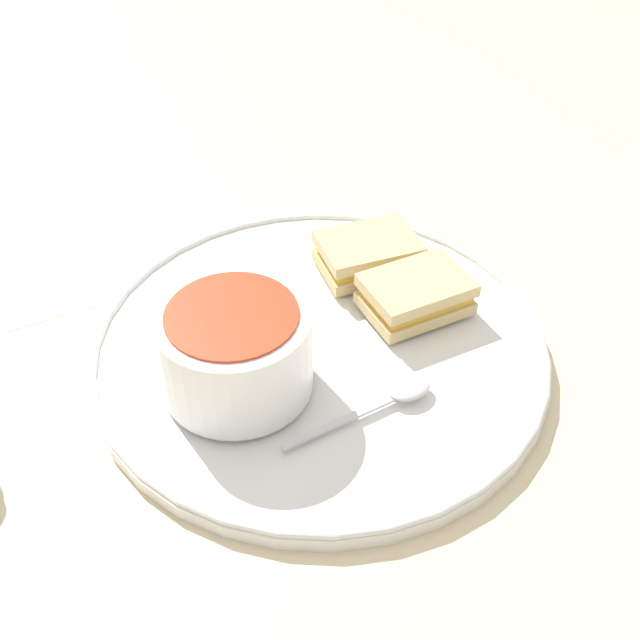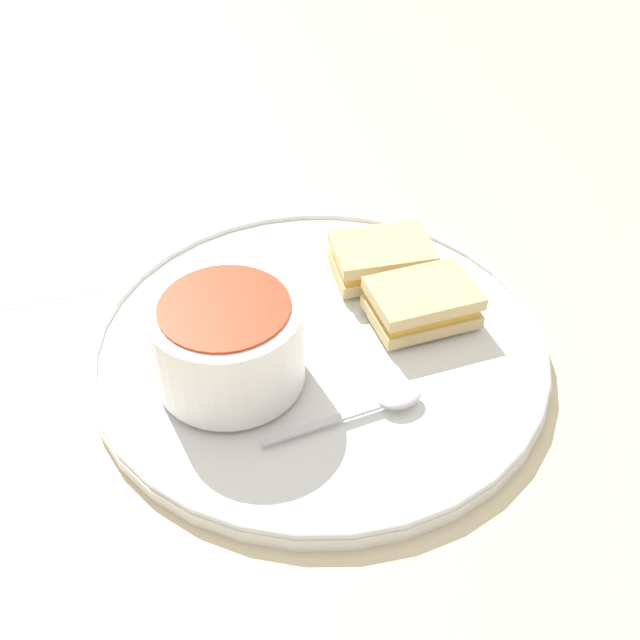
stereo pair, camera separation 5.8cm
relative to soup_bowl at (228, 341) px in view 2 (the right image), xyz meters
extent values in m
plane|color=beige|center=(-0.08, -0.02, -0.05)|extent=(2.40, 2.40, 0.00)
cylinder|color=white|center=(-0.08, -0.02, -0.05)|extent=(0.37, 0.37, 0.01)
torus|color=white|center=(-0.08, -0.02, -0.04)|extent=(0.37, 0.37, 0.01)
cylinder|color=white|center=(0.00, 0.00, -0.03)|extent=(0.06, 0.06, 0.01)
cylinder|color=white|center=(0.00, 0.00, 0.00)|extent=(0.11, 0.11, 0.07)
cylinder|color=red|center=(0.00, 0.00, 0.03)|extent=(0.10, 0.10, 0.01)
cube|color=silver|center=(-0.05, 0.07, -0.03)|extent=(0.10, 0.01, 0.00)
ellipsoid|color=silver|center=(-0.11, 0.06, -0.03)|extent=(0.04, 0.03, 0.01)
cube|color=#DBBC7F|center=(-0.17, -0.02, -0.03)|extent=(0.09, 0.06, 0.01)
cube|color=gold|center=(-0.17, -0.02, -0.02)|extent=(0.08, 0.06, 0.01)
cube|color=#DBBC7F|center=(-0.17, -0.02, -0.01)|extent=(0.09, 0.06, 0.01)
cube|color=#DBBC7F|center=(-0.16, -0.09, -0.03)|extent=(0.09, 0.07, 0.01)
cube|color=gold|center=(-0.16, -0.09, -0.02)|extent=(0.08, 0.06, 0.01)
cube|color=#DBBC7F|center=(-0.16, -0.09, -0.01)|extent=(0.09, 0.07, 0.01)
cube|color=white|center=(0.13, -0.28, -0.05)|extent=(0.24, 0.25, 0.00)
camera|label=1|loc=(0.11, 0.38, 0.38)|focal=42.00mm
camera|label=2|loc=(0.06, 0.41, 0.38)|focal=42.00mm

